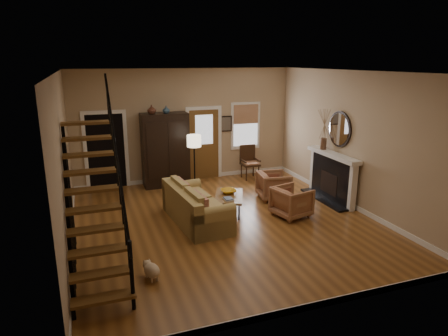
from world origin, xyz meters
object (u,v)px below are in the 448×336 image
object	(u,v)px
armchair_right	(274,186)
floor_lamp	(195,165)
armchair_left	(292,202)
side_chair	(250,162)
armoire	(165,150)
coffee_table	(229,204)
sofa	(196,205)

from	to	relation	value
armchair_right	floor_lamp	xyz separation A→B (m)	(-1.84, 1.06, 0.46)
armchair_left	side_chair	distance (m)	3.15
armoire	floor_lamp	world-z (taller)	armoire
armoire	floor_lamp	size ratio (longest dim) A/B	1.29
armoire	armchair_right	size ratio (longest dim) A/B	2.67
armchair_left	armchair_right	world-z (taller)	armchair_right
coffee_table	side_chair	xyz separation A→B (m)	(1.58, 2.40, 0.30)
armchair_left	floor_lamp	world-z (taller)	floor_lamp
coffee_table	floor_lamp	bearing A→B (deg)	104.48
side_chair	armchair_left	bearing A→B (deg)	-95.33
armchair_left	floor_lamp	distance (m)	2.88
coffee_table	floor_lamp	world-z (taller)	floor_lamp
side_chair	sofa	bearing A→B (deg)	-132.13
armoire	floor_lamp	bearing A→B (deg)	-61.31
armoire	side_chair	xyz separation A→B (m)	(2.55, -0.20, -0.54)
coffee_table	armchair_left	size ratio (longest dim) A/B	1.42
sofa	coffee_table	world-z (taller)	sofa
armchair_left	armoire	bearing A→B (deg)	20.60
side_chair	coffee_table	bearing A→B (deg)	-123.33
armoire	sofa	distance (m)	3.00
floor_lamp	side_chair	world-z (taller)	floor_lamp
sofa	armchair_left	distance (m)	2.21
armchair_left	side_chair	bearing A→B (deg)	-18.87
coffee_table	side_chair	bearing A→B (deg)	56.67
sofa	armchair_left	bearing A→B (deg)	-16.27
armchair_left	floor_lamp	size ratio (longest dim) A/B	0.48
armchair_right	sofa	bearing A→B (deg)	117.85
coffee_table	floor_lamp	xyz separation A→B (m)	(-0.40, 1.56, 0.60)
armoire	coffee_table	world-z (taller)	armoire
armchair_right	armchair_left	bearing A→B (deg)	-178.90
coffee_table	armchair_right	xyz separation A→B (m)	(1.44, 0.50, 0.15)
side_chair	armchair_right	bearing A→B (deg)	-94.17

